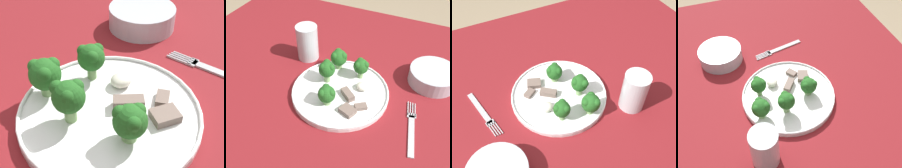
{
  "view_description": "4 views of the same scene",
  "coord_description": "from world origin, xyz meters",
  "views": [
    {
      "loc": [
        -0.21,
        -0.28,
        1.1
      ],
      "look_at": [
        0.03,
        -0.0,
        0.78
      ],
      "focal_mm": 50.0,
      "sensor_mm": 36.0,
      "label": 1
    },
    {
      "loc": [
        0.23,
        -0.53,
        1.29
      ],
      "look_at": [
        0.01,
        -0.05,
        0.8
      ],
      "focal_mm": 42.0,
      "sensor_mm": 36.0,
      "label": 2
    },
    {
      "loc": [
        0.22,
        0.43,
        1.35
      ],
      "look_at": [
        -0.01,
        -0.02,
        0.8
      ],
      "focal_mm": 42.0,
      "sensor_mm": 36.0,
      "label": 3
    },
    {
      "loc": [
        -0.47,
        0.14,
        1.38
      ],
      "look_at": [
        0.01,
        -0.03,
        0.8
      ],
      "focal_mm": 42.0,
      "sensor_mm": 36.0,
      "label": 4
    }
  ],
  "objects": [
    {
      "name": "broccoli_floret_center_left",
      "position": [
        0.04,
        0.06,
        0.8
      ],
      "size": [
        0.05,
        0.05,
        0.07
      ],
      "color": "#7FA866",
      "rests_on": "dinner_plate"
    },
    {
      "name": "broccoli_floret_front_left",
      "position": [
        -0.04,
        0.07,
        0.8
      ],
      "size": [
        0.05,
        0.05,
        0.07
      ],
      "color": "#7FA866",
      "rests_on": "dinner_plate"
    },
    {
      "name": "meat_slice_middle_slice",
      "position": [
        0.04,
        -0.04,
        0.76
      ],
      "size": [
        0.05,
        0.05,
        0.02
      ],
      "color": "#756056",
      "rests_on": "dinner_plate"
    },
    {
      "name": "drinking_glass",
      "position": [
        -0.17,
        0.1,
        0.8
      ],
      "size": [
        0.07,
        0.07,
        0.12
      ],
      "color": "silver",
      "rests_on": "table"
    },
    {
      "name": "broccoli_floret_back_left",
      "position": [
        -0.01,
        -0.08,
        0.79
      ],
      "size": [
        0.05,
        0.05,
        0.06
      ],
      "color": "#7FA866",
      "rests_on": "dinner_plate"
    },
    {
      "name": "sauce_dollop",
      "position": [
        0.06,
        0.01,
        0.77
      ],
      "size": [
        0.04,
        0.03,
        0.02
      ],
      "color": "silver",
      "rests_on": "dinner_plate"
    },
    {
      "name": "dinner_plate",
      "position": [
        0.01,
        -0.02,
        0.75
      ],
      "size": [
        0.28,
        0.28,
        0.02
      ],
      "color": "white",
      "rests_on": "table"
    },
    {
      "name": "table",
      "position": [
        0.0,
        0.0,
        0.65
      ],
      "size": [
        1.27,
        1.02,
        0.74
      ],
      "color": "maroon",
      "rests_on": "ground_plane"
    },
    {
      "name": "meat_slice_rear_slice",
      "position": [
        0.06,
        -0.09,
        0.76
      ],
      "size": [
        0.05,
        0.04,
        0.01
      ],
      "color": "#756056",
      "rests_on": "dinner_plate"
    },
    {
      "name": "meat_slice_front_slice",
      "position": [
        0.09,
        -0.06,
        0.76
      ],
      "size": [
        0.04,
        0.04,
        0.01
      ],
      "color": "#756056",
      "rests_on": "dinner_plate"
    },
    {
      "name": "fork",
      "position": [
        0.23,
        -0.06,
        0.75
      ],
      "size": [
        0.06,
        0.18,
        0.0
      ],
      "color": "#B2B2B7",
      "rests_on": "table"
    },
    {
      "name": "broccoli_floret_near_rim_left",
      "position": [
        -0.05,
        0.0,
        0.8
      ],
      "size": [
        0.05,
        0.05,
        0.07
      ],
      "color": "#7FA866",
      "rests_on": "dinner_plate"
    }
  ]
}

